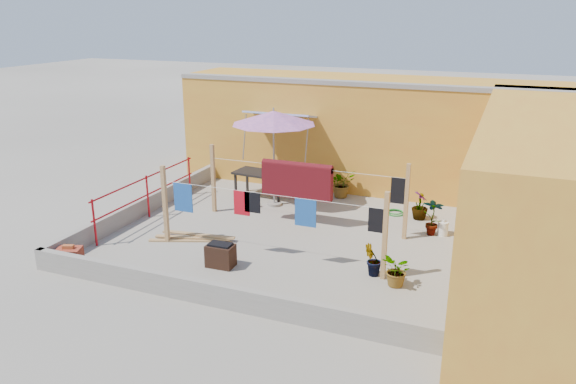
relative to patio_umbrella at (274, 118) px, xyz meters
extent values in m
plane|color=#9E998E|center=(1.23, -1.85, -2.39)|extent=(80.00, 80.00, 0.00)
cube|color=gold|center=(1.73, 2.85, -0.79)|extent=(11.00, 2.40, 3.20)
cube|color=gray|center=(1.73, 1.80, 0.76)|extent=(11.00, 0.35, 0.12)
cube|color=#2D51B2|center=(-0.37, 1.30, -0.14)|extent=(2.00, 0.79, 0.22)
cylinder|color=gray|center=(-1.32, 0.93, -0.79)|extent=(0.03, 0.30, 1.28)
cylinder|color=gray|center=(0.58, 0.93, -0.79)|extent=(0.03, 0.30, 1.28)
cube|color=gold|center=(6.43, -1.85, -0.79)|extent=(2.40, 9.00, 3.20)
cube|color=gray|center=(1.23, -5.43, -2.17)|extent=(8.30, 0.16, 0.44)
cube|color=gray|center=(-2.85, -1.85, -2.17)|extent=(0.16, 7.30, 0.44)
cylinder|color=#A61019|center=(-2.62, -4.05, -1.84)|extent=(0.05, 0.05, 1.10)
cylinder|color=#A61019|center=(-2.62, -2.05, -1.84)|extent=(0.05, 0.05, 1.10)
cylinder|color=#A61019|center=(-2.62, -0.05, -1.84)|extent=(0.05, 0.05, 1.10)
cylinder|color=#A61019|center=(-2.62, -2.05, -1.34)|extent=(0.04, 4.20, 0.04)
cylinder|color=#A61019|center=(-2.62, -2.05, -1.79)|extent=(0.04, 4.20, 0.04)
cube|color=tan|center=(-1.27, -3.25, -1.49)|extent=(0.09, 0.09, 1.80)
cube|color=tan|center=(3.73, -3.25, -1.49)|extent=(0.09, 0.09, 1.80)
cube|color=tan|center=(3.73, -1.05, -1.49)|extent=(0.09, 0.09, 1.80)
cube|color=tan|center=(-1.27, -1.05, -1.49)|extent=(0.09, 0.09, 1.80)
cylinder|color=silver|center=(1.23, -3.25, -0.94)|extent=(5.00, 0.01, 0.01)
cylinder|color=silver|center=(1.23, -1.05, -0.94)|extent=(5.00, 0.01, 0.01)
cube|color=#4B0C12|center=(1.06, -1.05, -1.30)|extent=(1.79, 0.22, 0.82)
cube|color=black|center=(3.52, -1.05, -1.24)|extent=(0.32, 0.02, 0.61)
cube|color=#5A281F|center=(0.71, -1.05, -1.21)|extent=(0.40, 0.02, 0.54)
cube|color=#1C4C99|center=(-0.78, -3.25, -1.26)|extent=(0.46, 0.02, 0.65)
cube|color=black|center=(0.91, -3.25, -1.16)|extent=(0.36, 0.02, 0.45)
cube|color=#B50E1B|center=(0.66, -3.25, -1.21)|extent=(0.37, 0.02, 0.54)
cube|color=#1C4C99|center=(2.09, -3.25, -1.23)|extent=(0.46, 0.02, 0.58)
cube|color=black|center=(3.53, -3.25, -1.18)|extent=(0.29, 0.02, 0.49)
cylinder|color=gray|center=(0.00, 0.00, -2.35)|extent=(0.40, 0.40, 0.07)
cylinder|color=gray|center=(0.00, 0.00, -1.12)|extent=(0.05, 0.05, 2.54)
cone|color=#D170AF|center=(0.00, 0.00, 0.02)|extent=(2.64, 2.64, 0.35)
cylinder|color=gray|center=(0.00, 0.00, 0.22)|extent=(0.04, 0.04, 0.11)
cube|color=black|center=(-0.58, 0.49, -1.68)|extent=(1.63, 0.93, 0.06)
cube|color=black|center=(-1.29, 0.24, -2.04)|extent=(0.06, 0.06, 0.69)
cube|color=black|center=(-1.23, 0.86, -2.04)|extent=(0.06, 0.06, 0.69)
cube|color=black|center=(0.07, 0.11, -2.04)|extent=(0.06, 0.06, 0.69)
cube|color=black|center=(0.13, 0.73, -2.04)|extent=(0.06, 0.06, 0.69)
cube|color=#9F3824|center=(-2.47, -5.05, -2.21)|extent=(0.59, 0.51, 0.36)
cube|color=#B05029|center=(-2.47, -5.05, -1.99)|extent=(0.25, 0.18, 0.07)
cube|color=tan|center=(-0.86, -3.07, -2.37)|extent=(1.69, 0.74, 0.04)
cube|color=tan|center=(-0.78, -2.95, -2.33)|extent=(1.73, 0.60, 0.04)
cube|color=tan|center=(-0.70, -2.83, -2.29)|extent=(1.76, 0.36, 0.04)
cube|color=black|center=(0.50, -3.95, -2.15)|extent=(0.57, 0.39, 0.47)
cube|color=black|center=(0.50, -3.95, -1.90)|extent=(0.48, 0.29, 0.04)
cylinder|color=silver|center=(2.70, -4.93, -2.36)|extent=(0.42, 0.42, 0.05)
torus|color=silver|center=(2.70, -4.93, -2.33)|extent=(0.45, 0.45, 0.05)
cylinder|color=silver|center=(4.54, -0.51, -2.22)|extent=(0.25, 0.25, 0.33)
cylinder|color=silver|center=(4.54, -0.51, -2.03)|extent=(0.07, 0.07, 0.06)
cylinder|color=silver|center=(4.93, 0.46, -2.25)|extent=(0.20, 0.20, 0.27)
cylinder|color=silver|center=(4.93, 0.46, -2.09)|extent=(0.05, 0.05, 0.05)
torus|color=#1B7B24|center=(3.19, 0.55, -2.37)|extent=(0.48, 0.48, 0.03)
torus|color=#1B7B24|center=(3.19, 0.55, -2.33)|extent=(0.41, 0.41, 0.03)
imported|color=#275E1A|center=(1.50, 1.35, -1.98)|extent=(0.96, 0.96, 0.81)
imported|color=#275E1A|center=(3.84, 0.38, -2.02)|extent=(0.51, 0.51, 0.73)
imported|color=#275E1A|center=(4.29, -0.57, -1.93)|extent=(0.51, 0.38, 0.92)
imported|color=#275E1A|center=(3.51, -3.21, -2.05)|extent=(0.47, 0.48, 0.68)
imported|color=#275E1A|center=(4.05, -3.48, -2.06)|extent=(0.76, 0.78, 0.66)
camera|label=1|loc=(5.75, -13.25, 2.65)|focal=35.00mm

